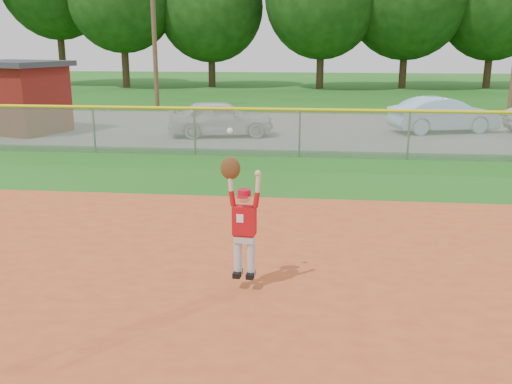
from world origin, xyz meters
TOP-DOWN VIEW (x-y plane):
  - ground at (0.00, 0.00)m, footprint 120.00×120.00m
  - parking_strip at (0.00, 16.00)m, footprint 44.00×10.00m
  - car_white_a at (-3.13, 13.69)m, footprint 4.24×2.39m
  - car_blue at (5.48, 15.57)m, footprint 4.45×2.67m
  - utility_shed at (-11.31, 13.82)m, footprint 4.48×3.97m
  - outfield_fence at (0.00, 10.00)m, footprint 40.06×0.10m
  - power_lines at (1.00, 22.00)m, footprint 19.40×0.24m
  - ballplayer at (-0.45, -0.01)m, footprint 0.59×0.26m

SIDE VIEW (x-z plane):
  - ground at x=0.00m, z-range 0.00..0.00m
  - parking_strip at x=0.00m, z-range 0.00..0.03m
  - car_white_a at x=-3.13m, z-range 0.03..1.39m
  - car_blue at x=5.48m, z-range 0.03..1.42m
  - outfield_fence at x=0.00m, z-range 0.11..1.66m
  - ballplayer at x=-0.45m, z-range 0.01..2.19m
  - utility_shed at x=-11.31m, z-range 0.03..2.83m
  - power_lines at x=1.00m, z-range 0.18..9.18m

